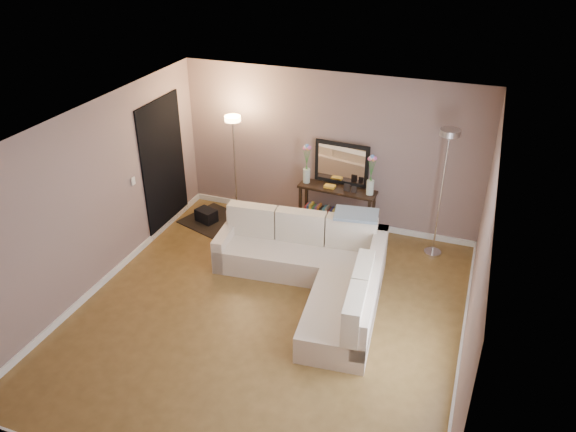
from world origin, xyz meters
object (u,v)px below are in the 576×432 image
(sectional_sofa, at_px, (316,268))
(floor_lamp_lit, at_px, (234,148))
(console_table, at_px, (332,206))
(floor_lamp_unlit, at_px, (445,169))

(sectional_sofa, distance_m, floor_lamp_lit, 2.62)
(console_table, bearing_deg, floor_lamp_lit, -174.47)
(sectional_sofa, bearing_deg, console_table, 98.81)
(console_table, xyz_separation_m, floor_lamp_unlit, (1.71, -0.17, 1.01))
(console_table, distance_m, floor_lamp_unlit, 1.99)
(floor_lamp_unlit, bearing_deg, floor_lamp_lit, 179.87)
(floor_lamp_lit, relative_size, floor_lamp_unlit, 0.90)
(sectional_sofa, relative_size, console_table, 2.07)
(floor_lamp_lit, xyz_separation_m, floor_lamp_unlit, (3.37, -0.01, 0.14))
(console_table, height_order, floor_lamp_unlit, floor_lamp_unlit)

